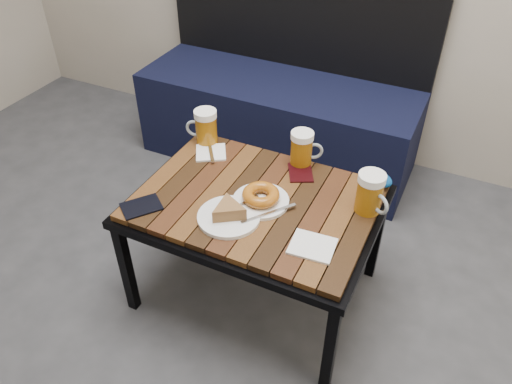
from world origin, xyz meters
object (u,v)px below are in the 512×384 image
at_px(passport_burgundy, 300,172).
at_px(plate_bagel, 261,198).
at_px(cafe_table, 256,208).
at_px(plate_pie, 229,213).
at_px(bench, 280,112).
at_px(beer_mug_left, 205,127).
at_px(beer_mug_right, 370,193).
at_px(beer_mug_centre, 302,148).
at_px(knit_pouch, 378,179).
at_px(passport_navy, 141,206).

bearing_deg(passport_burgundy, plate_bagel, -132.57).
bearing_deg(cafe_table, plate_pie, -105.05).
height_order(bench, passport_burgundy, bench).
xyz_separation_m(beer_mug_left, beer_mug_right, (0.69, -0.13, 0.00)).
bearing_deg(passport_burgundy, beer_mug_centre, 81.85).
relative_size(beer_mug_right, passport_burgundy, 1.23).
distance_m(bench, knit_pouch, 0.95).
distance_m(plate_bagel, knit_pouch, 0.43).
xyz_separation_m(cafe_table, knit_pouch, (0.35, 0.26, 0.07)).
distance_m(cafe_table, knit_pouch, 0.44).
height_order(cafe_table, passport_burgundy, passport_burgundy).
height_order(passport_burgundy, knit_pouch, knit_pouch).
height_order(bench, knit_pouch, bench).
relative_size(beer_mug_centre, passport_burgundy, 1.15).
bearing_deg(beer_mug_right, beer_mug_left, -158.85).
xyz_separation_m(bench, cafe_table, (0.30, -0.91, 0.16)).
relative_size(beer_mug_right, passport_navy, 1.12).
relative_size(beer_mug_centre, plate_pie, 0.65).
height_order(bench, plate_pie, bench).
bearing_deg(beer_mug_right, passport_burgundy, -167.60).
bearing_deg(plate_bagel, plate_pie, -116.72).
bearing_deg(knit_pouch, bench, 135.14).
bearing_deg(passport_navy, plate_pie, 52.86).
xyz_separation_m(plate_bagel, passport_burgundy, (0.06, 0.22, -0.02)).
height_order(plate_pie, passport_navy, plate_pie).
bearing_deg(passport_navy, passport_burgundy, 83.02).
distance_m(plate_bagel, passport_navy, 0.40).
bearing_deg(plate_pie, beer_mug_centre, 75.77).
bearing_deg(beer_mug_left, knit_pouch, 169.77).
distance_m(bench, plate_bagel, 1.01).
height_order(plate_pie, plate_bagel, plate_pie).
height_order(beer_mug_left, plate_pie, beer_mug_left).
relative_size(bench, cafe_table, 1.67).
xyz_separation_m(beer_mug_centre, plate_pie, (-0.10, -0.39, -0.05)).
bearing_deg(bench, plate_pie, -75.71).
bearing_deg(beer_mug_left, bench, -104.92).
distance_m(bench, beer_mug_right, 1.08).
relative_size(cafe_table, beer_mug_right, 5.79).
height_order(beer_mug_left, beer_mug_centre, beer_mug_left).
relative_size(cafe_table, beer_mug_left, 5.91).
distance_m(bench, beer_mug_centre, 0.79).
distance_m(beer_mug_centre, beer_mug_right, 0.34).
bearing_deg(bench, cafe_table, -71.72).
bearing_deg(beer_mug_centre, passport_navy, -156.20).
relative_size(cafe_table, beer_mug_centre, 6.19).
bearing_deg(bench, passport_burgundy, -61.48).
relative_size(beer_mug_left, plate_bagel, 0.60).
distance_m(cafe_table, beer_mug_left, 0.42).
distance_m(plate_pie, plate_bagel, 0.13).
relative_size(bench, beer_mug_centre, 10.32).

